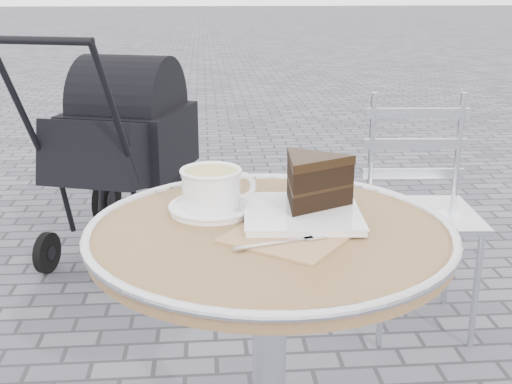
{
  "coord_description": "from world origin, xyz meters",
  "views": [
    {
      "loc": [
        -0.12,
        -1.16,
        1.18
      ],
      "look_at": [
        -0.02,
        0.08,
        0.78
      ],
      "focal_mm": 45.0,
      "sensor_mm": 36.0,
      "label": 1
    }
  ],
  "objects": [
    {
      "name": "cappuccino_set",
      "position": [
        -0.11,
        0.11,
        0.77
      ],
      "size": [
        0.2,
        0.17,
        0.09
      ],
      "rotation": [
        0.0,
        0.0,
        0.15
      ],
      "color": "white",
      "rests_on": "cafe_table"
    },
    {
      "name": "bistro_chair",
      "position": [
        0.63,
        0.96,
        0.51
      ],
      "size": [
        0.4,
        0.4,
        0.82
      ],
      "rotation": [
        0.0,
        0.0,
        -0.07
      ],
      "color": "silver",
      "rests_on": "ground"
    },
    {
      "name": "baby_stroller",
      "position": [
        -0.5,
        1.72,
        0.46
      ],
      "size": [
        0.71,
        1.06,
        1.01
      ],
      "rotation": [
        0.0,
        0.0,
        -0.31
      ],
      "color": "black",
      "rests_on": "ground"
    },
    {
      "name": "cafe_table",
      "position": [
        0.0,
        0.0,
        0.57
      ],
      "size": [
        0.72,
        0.72,
        0.74
      ],
      "color": "silver",
      "rests_on": "ground"
    },
    {
      "name": "cake_plate_set",
      "position": [
        0.09,
        0.07,
        0.79
      ],
      "size": [
        0.3,
        0.36,
        0.12
      ],
      "rotation": [
        0.0,
        0.0,
        -0.07
      ],
      "color": "tan",
      "rests_on": "cafe_table"
    }
  ]
}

